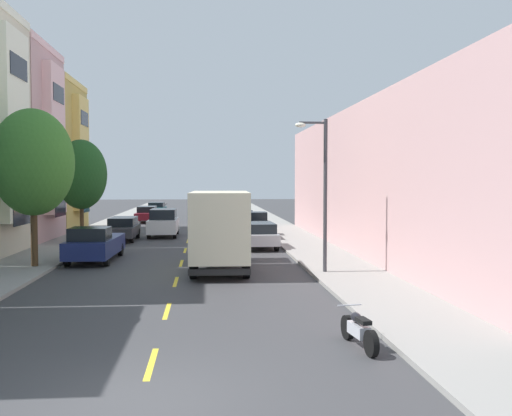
# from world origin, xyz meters

# --- Properties ---
(ground_plane) EXTENTS (160.00, 160.00, 0.00)m
(ground_plane) POSITION_xyz_m (0.00, 30.00, 0.00)
(ground_plane) COLOR #38383A
(sidewalk_left) EXTENTS (3.20, 120.00, 0.14)m
(sidewalk_left) POSITION_xyz_m (-7.10, 28.00, 0.07)
(sidewalk_left) COLOR gray
(sidewalk_left) RESTS_ON ground_plane
(sidewalk_right) EXTENTS (3.20, 120.00, 0.14)m
(sidewalk_right) POSITION_xyz_m (7.10, 28.00, 0.07)
(sidewalk_right) COLOR gray
(sidewalk_right) RESTS_ON ground_plane
(lane_centerline_dashes) EXTENTS (0.14, 47.20, 0.01)m
(lane_centerline_dashes) POSITION_xyz_m (0.00, 24.50, 0.00)
(lane_centerline_dashes) COLOR yellow
(lane_centerline_dashes) RESTS_ON ground_plane
(townhouse_fifth_mustard) EXTENTS (12.02, 7.60, 11.59)m
(townhouse_fifth_mustard) POSITION_xyz_m (-14.30, 35.28, 5.59)
(townhouse_fifth_mustard) COLOR tan
(townhouse_fifth_mustard) RESTS_ON ground_plane
(apartment_block_opposite) EXTENTS (10.00, 36.00, 7.79)m
(apartment_block_opposite) POSITION_xyz_m (13.70, 20.00, 3.89)
(apartment_block_opposite) COLOR #CC9E9E
(apartment_block_opposite) RESTS_ON ground_plane
(street_tree_second) EXTENTS (3.55, 3.55, 6.95)m
(street_tree_second) POSITION_xyz_m (-6.40, 15.77, 4.72)
(street_tree_second) COLOR #47331E
(street_tree_second) RESTS_ON sidewalk_left
(street_tree_third) EXTENTS (3.09, 3.09, 6.28)m
(street_tree_third) POSITION_xyz_m (-6.40, 25.57, 4.29)
(street_tree_third) COLOR #47331E
(street_tree_third) RESTS_ON sidewalk_left
(street_lamp) EXTENTS (1.35, 0.28, 6.31)m
(street_lamp) POSITION_xyz_m (5.94, 13.11, 3.83)
(street_lamp) COLOR #38383D
(street_lamp) RESTS_ON sidewalk_right
(delivery_box_truck) EXTENTS (2.61, 7.25, 3.45)m
(delivery_box_truck) POSITION_xyz_m (1.79, 14.80, 1.94)
(delivery_box_truck) COLOR beige
(delivery_box_truck) RESTS_ON ground_plane
(parked_wagon_burgundy) EXTENTS (1.85, 4.71, 1.50)m
(parked_wagon_burgundy) POSITION_xyz_m (-4.36, 44.11, 0.80)
(parked_wagon_burgundy) COLOR maroon
(parked_wagon_burgundy) RESTS_ON ground_plane
(parked_wagon_teal) EXTENTS (1.93, 4.74, 1.50)m
(parked_wagon_teal) POSITION_xyz_m (-4.31, 54.32, 0.80)
(parked_wagon_teal) COLOR #195B60
(parked_wagon_teal) RESTS_ON ground_plane
(parked_hatchback_orange) EXTENTS (1.76, 4.01, 1.50)m
(parked_hatchback_orange) POSITION_xyz_m (4.26, 53.54, 0.76)
(parked_hatchback_orange) COLOR orange
(parked_hatchback_orange) RESTS_ON ground_plane
(parked_sedan_red) EXTENTS (1.92, 4.55, 1.43)m
(parked_sedan_red) POSITION_xyz_m (4.23, 38.39, 0.75)
(parked_sedan_red) COLOR #AD1E1E
(parked_sedan_red) RESTS_ON ground_plane
(parked_wagon_charcoal) EXTENTS (1.84, 4.71, 1.50)m
(parked_wagon_charcoal) POSITION_xyz_m (-4.29, 27.94, 0.80)
(parked_wagon_charcoal) COLOR #333338
(parked_wagon_charcoal) RESTS_ON ground_plane
(parked_wagon_silver) EXTENTS (1.95, 4.75, 1.50)m
(parked_wagon_silver) POSITION_xyz_m (4.25, 22.77, 0.80)
(parked_wagon_silver) COLOR #B2B5BA
(parked_wagon_silver) RESTS_ON ground_plane
(parked_pickup_black) EXTENTS (2.07, 5.33, 1.73)m
(parked_pickup_black) POSITION_xyz_m (4.50, 28.70, 0.83)
(parked_pickup_black) COLOR black
(parked_pickup_black) RESTS_ON ground_plane
(parked_pickup_navy) EXTENTS (2.14, 5.35, 1.73)m
(parked_pickup_navy) POSITION_xyz_m (-4.22, 18.04, 0.83)
(parked_pickup_navy) COLOR navy
(parked_pickup_navy) RESTS_ON ground_plane
(moving_white_sedan) EXTENTS (1.95, 4.80, 1.93)m
(moving_white_sedan) POSITION_xyz_m (-1.80, 30.30, 0.99)
(moving_white_sedan) COLOR silver
(moving_white_sedan) RESTS_ON ground_plane
(parked_motorcycle) EXTENTS (0.62, 2.05, 0.90)m
(parked_motorcycle) POSITION_xyz_m (4.75, 2.78, 0.41)
(parked_motorcycle) COLOR black
(parked_motorcycle) RESTS_ON ground_plane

